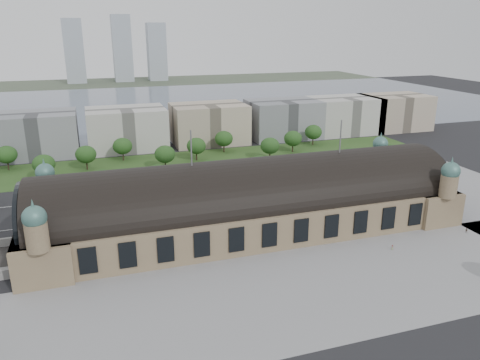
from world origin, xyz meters
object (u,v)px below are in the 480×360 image
object	(u,v)px
parked_car_1	(100,222)
parked_car_2	(33,226)
parked_car_6	(182,212)
pedestrian_2	(466,230)
parked_car_0	(88,221)
pedestrian_0	(392,247)
traffic_car_2	(109,212)
traffic_car_1	(23,211)
bus_mid	(224,196)
petrol_station	(88,182)
traffic_car_3	(145,193)
traffic_car_4	(226,199)
traffic_car_5	(298,177)
bus_east	(305,187)
parked_car_4	(131,218)
parked_car_3	(62,223)
bus_west	(199,199)
parked_car_5	(118,216)

from	to	relation	value
parked_car_1	parked_car_2	xyz separation A→B (m)	(-23.20, 4.00, 0.01)
parked_car_6	pedestrian_2	bearing A→B (deg)	38.38
parked_car_0	pedestrian_2	world-z (taller)	pedestrian_2
pedestrian_0	traffic_car_2	bearing A→B (deg)	155.81
parked_car_2	traffic_car_1	bearing A→B (deg)	174.46
bus_mid	petrol_station	bearing A→B (deg)	64.16
petrol_station	parked_car_1	bearing A→B (deg)	-85.65
petrol_station	traffic_car_3	xyz separation A→B (m)	(23.05, -16.79, -2.31)
traffic_car_4	traffic_car_5	distance (m)	44.64
bus_east	parked_car_0	bearing A→B (deg)	92.89
traffic_car_2	parked_car_4	size ratio (longest dim) A/B	1.22
petrol_station	parked_car_3	bearing A→B (deg)	-104.13
parked_car_1	bus_west	world-z (taller)	bus_west
traffic_car_1	parked_car_0	bearing A→B (deg)	-120.66
petrol_station	traffic_car_3	distance (m)	28.61
parked_car_2	bus_mid	distance (m)	74.08
parked_car_6	pedestrian_2	world-z (taller)	pedestrian_2
traffic_car_4	parked_car_6	size ratio (longest dim) A/B	0.86
parked_car_2	bus_mid	size ratio (longest dim) A/B	0.46
traffic_car_4	parked_car_3	size ratio (longest dim) A/B	0.98
parked_car_1	parked_car_2	size ratio (longest dim) A/B	1.03
traffic_car_4	traffic_car_2	bearing A→B (deg)	-85.01
bus_mid	pedestrian_2	world-z (taller)	bus_mid
parked_car_1	bus_east	distance (m)	88.97
parked_car_4	bus_mid	bearing A→B (deg)	68.29
traffic_car_1	traffic_car_3	world-z (taller)	traffic_car_1
parked_car_1	petrol_station	bearing A→B (deg)	150.73
traffic_car_1	traffic_car_3	distance (m)	48.29
traffic_car_5	parked_car_6	xyz separation A→B (m)	(-61.32, -26.62, -0.01)
parked_car_0	parked_car_4	size ratio (longest dim) A/B	1.23
traffic_car_4	parked_car_1	bearing A→B (deg)	-73.99
bus_east	traffic_car_5	bearing A→B (deg)	-15.25
parked_car_4	pedestrian_0	bearing A→B (deg)	20.35
traffic_car_4	pedestrian_0	distance (m)	71.64
parked_car_5	pedestrian_2	distance (m)	126.99
petrol_station	parked_car_6	xyz separation A→B (m)	(33.97, -44.28, -2.19)
traffic_car_4	bus_mid	xyz separation A→B (m)	(-0.34, 1.85, 0.82)
petrol_station	traffic_car_1	size ratio (longest dim) A/B	3.12
bus_mid	traffic_car_2	bearing A→B (deg)	97.24
traffic_car_5	pedestrian_2	distance (m)	80.66
parked_car_3	parked_car_6	bearing A→B (deg)	49.35
traffic_car_2	parked_car_3	size ratio (longest dim) A/B	1.06
parked_car_1	bus_east	xyz separation A→B (m)	(88.29, 11.00, 0.71)
traffic_car_3	pedestrian_2	xyz separation A→B (m)	(102.85, -75.51, 0.35)
traffic_car_5	parked_car_5	bearing A→B (deg)	105.58
petrol_station	parked_car_4	world-z (taller)	petrol_station
parked_car_5	parked_car_6	distance (m)	24.25
traffic_car_1	parked_car_5	world-z (taller)	parked_car_5
traffic_car_4	pedestrian_0	world-z (taller)	pedestrian_0
traffic_car_3	parked_car_6	xyz separation A→B (m)	(10.92, -27.49, 0.12)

